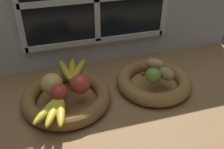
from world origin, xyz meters
The scene contains 13 objects.
ground_plane centered at (0.00, 0.00, -1.50)cm, with size 140.00×90.00×3.00cm, color olive.
back_wall centered at (0.00, 29.77, 27.88)cm, with size 140.00×4.60×55.00cm.
fruit_bowl_left centered at (-18.94, 2.23, 2.57)cm, with size 34.01×34.01×5.50cm.
fruit_bowl_right centered at (17.34, 2.23, 2.58)cm, with size 30.81×30.81×5.50cm.
apple_golden_left centered at (-23.52, 2.58, 9.50)cm, with size 7.99×7.99×7.99cm, color #DBB756.
apple_red_front centered at (-21.54, -2.42, 8.72)cm, with size 6.44×6.44×6.44cm, color #B73828.
apple_red_right centered at (-13.64, -0.17, 9.22)cm, with size 7.43×7.43×7.43cm, color #CC422D.
banana_bunch_front centered at (-24.04, -8.74, 6.96)cm, with size 12.63×17.06×2.90cm.
banana_bunch_back centered at (-14.63, 13.76, 6.91)cm, with size 13.33×18.72×2.81cm.
potato_back centered at (19.39, 6.75, 8.01)cm, with size 7.83×4.74×5.01cm, color tan.
potato_small centered at (20.63, -1.06, 7.96)cm, with size 7.43×5.16×4.91cm, color #A38451.
lime_near centered at (14.68, -1.75, 8.56)cm, with size 6.12×6.12×6.12cm, color #6B9E33.
chili_pepper centered at (18.40, 1.11, 6.38)cm, with size 1.75×1.75×13.56cm, color red.
Camera 1 is at (-23.98, -75.50, 63.48)cm, focal length 40.76 mm.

